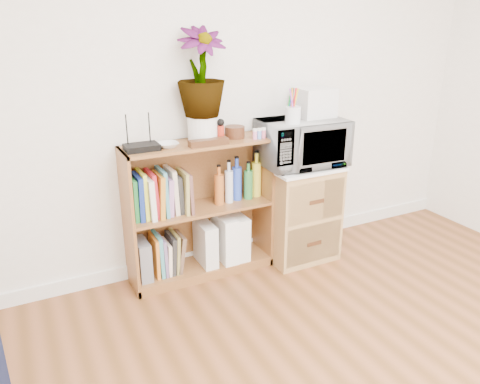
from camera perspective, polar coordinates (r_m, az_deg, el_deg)
skirting_board at (r=3.62m, az=-0.36°, el=-6.73°), size 4.00×0.02×0.10m
bookshelf at (r=3.20m, az=-4.90°, el=-2.24°), size 1.00×0.30×0.95m
wicker_unit at (r=3.51m, az=7.06°, el=-2.41°), size 0.50×0.45×0.70m
microwave at (r=3.33m, az=7.55°, el=5.99°), size 0.61×0.43×0.32m
pen_cup at (r=3.16m, az=6.48°, el=9.30°), size 0.10×0.10×0.11m
small_appliance at (r=3.39m, az=9.06°, el=10.73°), size 0.26×0.21×0.20m
router at (r=2.91m, az=-11.90°, el=5.37°), size 0.20×0.14×0.04m
white_bowl at (r=2.95m, az=-8.78°, el=5.69°), size 0.13×0.13×0.03m
plant_pot at (r=3.06m, az=-4.57°, el=7.71°), size 0.19×0.19×0.17m
potted_plant at (r=3.00m, az=-4.76°, el=14.36°), size 0.31×0.31×0.55m
trinket_box at (r=2.96m, az=-3.84°, el=6.07°), size 0.26×0.06×0.04m
kokeshi_doll at (r=3.05m, az=-2.36°, el=7.12°), size 0.05×0.05×0.10m
wooden_bowl at (r=3.15m, az=-0.65°, el=7.33°), size 0.13×0.13×0.08m
paint_jars at (r=3.13m, az=2.36°, el=7.04°), size 0.12×0.04×0.06m
file_box at (r=3.20m, az=-11.81°, el=-8.00°), size 0.08×0.21×0.27m
magazine_holder_left at (r=3.30m, az=-4.23°, el=-6.25°), size 0.10×0.24×0.31m
magazine_holder_mid at (r=3.35m, az=-1.88°, el=-5.53°), size 0.11×0.27×0.33m
magazine_holder_right at (r=3.39m, az=-0.44°, el=-5.31°), size 0.10×0.26×0.32m
cookbooks at (r=3.06m, az=-9.78°, el=-0.25°), size 0.38×0.20×0.31m
liquor_bottles at (r=3.27m, az=0.52°, el=1.52°), size 0.45×0.07×0.32m
lower_books at (r=3.24m, az=-8.96°, el=-7.44°), size 0.22×0.19×0.29m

